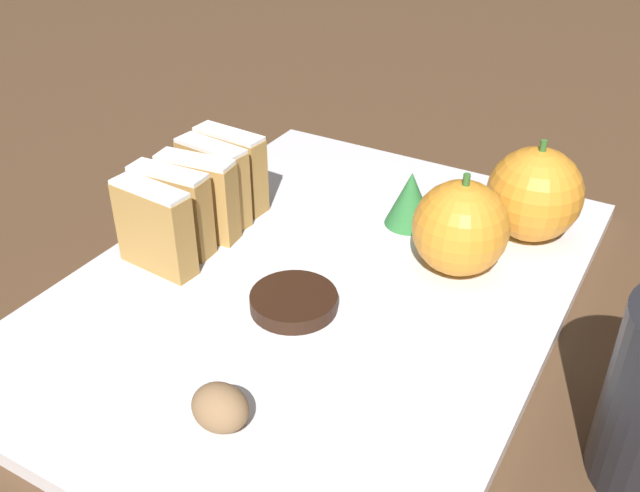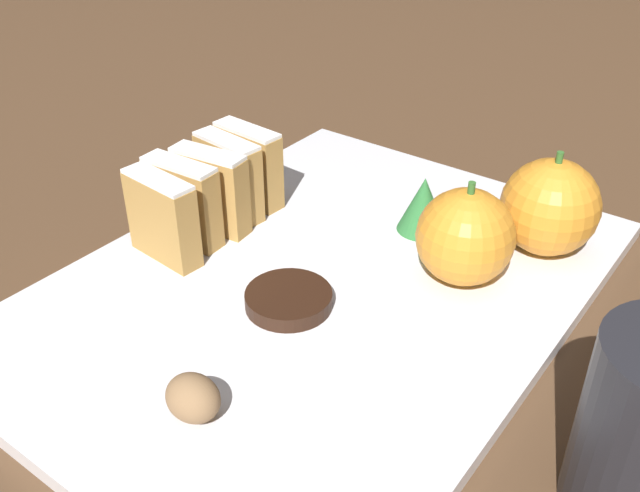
% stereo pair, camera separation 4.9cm
% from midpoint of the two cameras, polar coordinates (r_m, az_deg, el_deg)
% --- Properties ---
extents(ground_plane, '(6.00, 6.00, 0.00)m').
position_cam_midpoint_polar(ground_plane, '(0.52, 2.73, -4.03)').
color(ground_plane, '#513823').
extents(serving_platter, '(0.32, 0.44, 0.01)m').
position_cam_midpoint_polar(serving_platter, '(0.51, 2.75, -3.49)').
color(serving_platter, white).
rests_on(serving_platter, ground_plane).
extents(stollen_slice_front, '(0.06, 0.02, 0.07)m').
position_cam_midpoint_polar(stollen_slice_front, '(0.53, -9.91, 2.14)').
color(stollen_slice_front, '#B28442').
rests_on(stollen_slice_front, serving_platter).
extents(stollen_slice_second, '(0.06, 0.02, 0.07)m').
position_cam_midpoint_polar(stollen_slice_second, '(0.54, -8.41, 3.43)').
color(stollen_slice_second, '#B28442').
rests_on(stollen_slice_second, serving_platter).
extents(stollen_slice_third, '(0.06, 0.03, 0.07)m').
position_cam_midpoint_polar(stollen_slice_third, '(0.56, -6.27, 4.35)').
color(stollen_slice_third, '#B28442').
rests_on(stollen_slice_third, serving_platter).
extents(stollen_slice_fourth, '(0.06, 0.03, 0.07)m').
position_cam_midpoint_polar(stollen_slice_fourth, '(0.58, -4.89, 5.46)').
color(stollen_slice_fourth, '#B28442').
rests_on(stollen_slice_fourth, serving_platter).
extents(stollen_slice_fifth, '(0.06, 0.02, 0.07)m').
position_cam_midpoint_polar(stollen_slice_fifth, '(0.59, -3.37, 6.42)').
color(stollen_slice_fifth, '#B28442').
rests_on(stollen_slice_fifth, serving_platter).
extents(orange_near, '(0.07, 0.07, 0.08)m').
position_cam_midpoint_polar(orange_near, '(0.51, 14.28, 0.63)').
color(orange_near, orange).
rests_on(orange_near, serving_platter).
extents(orange_far, '(0.07, 0.07, 0.08)m').
position_cam_midpoint_polar(orange_far, '(0.56, 20.34, 2.87)').
color(orange_far, orange).
rests_on(orange_far, serving_platter).
extents(walnut, '(0.03, 0.03, 0.03)m').
position_cam_midpoint_polar(walnut, '(0.40, -6.63, -12.12)').
color(walnut, '#8E6B47').
rests_on(walnut, serving_platter).
extents(chocolate_cookie, '(0.06, 0.06, 0.01)m').
position_cam_midpoint_polar(chocolate_cookie, '(0.48, 0.85, -4.59)').
color(chocolate_cookie, black).
rests_on(chocolate_cookie, serving_platter).
extents(evergreen_sprig, '(0.04, 0.04, 0.05)m').
position_cam_midpoint_polar(evergreen_sprig, '(0.57, 10.75, 3.23)').
color(evergreen_sprig, '#2D7538').
rests_on(evergreen_sprig, serving_platter).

